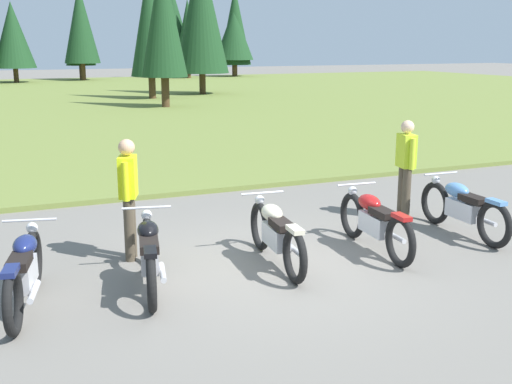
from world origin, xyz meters
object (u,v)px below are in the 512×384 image
motorcycle_navy (24,271)px  rider_near_row_end (406,163)px  motorcycle_red (375,221)px  rider_in_hivis_vest (129,192)px  motorcycle_sky_blue (463,207)px  motorcycle_cream (276,233)px  motorcycle_black (149,253)px

motorcycle_navy → rider_near_row_end: rider_near_row_end is taller
motorcycle_red → rider_in_hivis_vest: bearing=162.2°
motorcycle_red → motorcycle_sky_blue: same height
motorcycle_cream → motorcycle_red: size_ratio=1.00×
motorcycle_sky_blue → rider_near_row_end: size_ratio=1.26×
motorcycle_cream → rider_near_row_end: bearing=23.2°
motorcycle_black → motorcycle_sky_blue: bearing=2.9°
motorcycle_black → motorcycle_sky_blue: same height
motorcycle_navy → motorcycle_black: bearing=1.2°
motorcycle_black → motorcycle_cream: bearing=4.9°
motorcycle_red → rider_in_hivis_vest: size_ratio=1.26×
rider_in_hivis_vest → rider_near_row_end: same height
motorcycle_red → rider_near_row_end: 2.05m
motorcycle_navy → motorcycle_cream: bearing=3.2°
motorcycle_cream → rider_in_hivis_vest: bearing=149.5°
motorcycle_navy → motorcycle_black: (1.43, 0.03, 0.00)m
motorcycle_black → motorcycle_navy: bearing=-178.8°
motorcycle_sky_blue → rider_near_row_end: rider_near_row_end is taller
motorcycle_black → motorcycle_cream: 1.77m
rider_in_hivis_vest → motorcycle_sky_blue: bearing=-10.4°
motorcycle_black → rider_near_row_end: bearing=16.8°
motorcycle_navy → rider_near_row_end: 6.40m
motorcycle_black → motorcycle_sky_blue: 5.01m
motorcycle_cream → rider_in_hivis_vest: rider_in_hivis_vest is taller
motorcycle_red → motorcycle_cream: bearing=178.9°
rider_near_row_end → motorcycle_red: bearing=-138.2°
rider_in_hivis_vest → rider_near_row_end: (4.75, 0.27, 0.00)m
motorcycle_black → motorcycle_cream: same height
motorcycle_black → motorcycle_red: size_ratio=0.99×
motorcycle_sky_blue → rider_near_row_end: 1.31m
motorcycle_sky_blue → rider_in_hivis_vest: bearing=169.6°
motorcycle_navy → rider_near_row_end: bearing=13.3°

